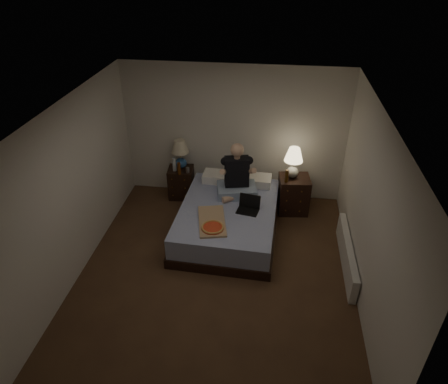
# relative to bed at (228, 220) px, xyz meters

# --- Properties ---
(floor) EXTENTS (4.00, 4.50, 0.00)m
(floor) POSITION_rel_bed_xyz_m (-0.06, -0.98, -0.26)
(floor) COLOR brown
(floor) RESTS_ON ground
(ceiling) EXTENTS (4.00, 4.50, 0.00)m
(ceiling) POSITION_rel_bed_xyz_m (-0.06, -0.98, 2.24)
(ceiling) COLOR white
(ceiling) RESTS_ON ground
(wall_back) EXTENTS (4.00, 0.00, 2.50)m
(wall_back) POSITION_rel_bed_xyz_m (-0.06, 1.27, 0.99)
(wall_back) COLOR silver
(wall_back) RESTS_ON ground
(wall_front) EXTENTS (4.00, 0.00, 2.50)m
(wall_front) POSITION_rel_bed_xyz_m (-0.06, -3.23, 0.99)
(wall_front) COLOR silver
(wall_front) RESTS_ON ground
(wall_left) EXTENTS (0.00, 4.50, 2.50)m
(wall_left) POSITION_rel_bed_xyz_m (-2.06, -0.98, 0.99)
(wall_left) COLOR silver
(wall_left) RESTS_ON ground
(wall_right) EXTENTS (0.00, 4.50, 2.50)m
(wall_right) POSITION_rel_bed_xyz_m (1.94, -0.98, 0.99)
(wall_right) COLOR silver
(wall_right) RESTS_ON ground
(bed) EXTENTS (1.62, 2.12, 0.51)m
(bed) POSITION_rel_bed_xyz_m (0.00, 0.00, 0.00)
(bed) COLOR #5669AD
(bed) RESTS_ON floor
(nightstand_left) EXTENTS (0.49, 0.45, 0.59)m
(nightstand_left) POSITION_rel_bed_xyz_m (-1.02, 1.02, 0.04)
(nightstand_left) COLOR black
(nightstand_left) RESTS_ON floor
(nightstand_right) EXTENTS (0.57, 0.53, 0.68)m
(nightstand_right) POSITION_rel_bed_xyz_m (1.08, 0.80, 0.08)
(nightstand_right) COLOR black
(nightstand_right) RESTS_ON floor
(lamp_left) EXTENTS (0.40, 0.40, 0.56)m
(lamp_left) POSITION_rel_bed_xyz_m (-1.02, 1.07, 0.62)
(lamp_left) COLOR #244D85
(lamp_left) RESTS_ON nightstand_left
(lamp_right) EXTENTS (0.36, 0.36, 0.56)m
(lamp_right) POSITION_rel_bed_xyz_m (1.02, 0.84, 0.70)
(lamp_right) COLOR #979890
(lamp_right) RESTS_ON nightstand_right
(water_bottle) EXTENTS (0.07, 0.07, 0.25)m
(water_bottle) POSITION_rel_bed_xyz_m (-1.11, 0.94, 0.46)
(water_bottle) COLOR silver
(water_bottle) RESTS_ON nightstand_left
(soda_can) EXTENTS (0.07, 0.07, 0.10)m
(soda_can) POSITION_rel_bed_xyz_m (-0.86, 0.90, 0.39)
(soda_can) COLOR #AEAFAA
(soda_can) RESTS_ON nightstand_left
(beer_bottle_left) EXTENTS (0.06, 0.06, 0.23)m
(beer_bottle_left) POSITION_rel_bed_xyz_m (-1.00, 0.82, 0.45)
(beer_bottle_left) COLOR #562B0C
(beer_bottle_left) RESTS_ON nightstand_left
(beer_bottle_right) EXTENTS (0.06, 0.06, 0.23)m
(beer_bottle_right) POSITION_rel_bed_xyz_m (0.92, 0.65, 0.54)
(beer_bottle_right) COLOR #56320C
(beer_bottle_right) RESTS_ON nightstand_right
(person) EXTENTS (0.75, 0.64, 0.93)m
(person) POSITION_rel_bed_xyz_m (0.10, 0.41, 0.72)
(person) COLOR black
(person) RESTS_ON bed
(laptop) EXTENTS (0.39, 0.34, 0.24)m
(laptop) POSITION_rel_bed_xyz_m (0.33, -0.08, 0.38)
(laptop) COLOR black
(laptop) RESTS_ON bed
(pizza_box) EXTENTS (0.55, 0.83, 0.08)m
(pizza_box) POSITION_rel_bed_xyz_m (-0.16, -0.63, 0.30)
(pizza_box) COLOR tan
(pizza_box) RESTS_ON bed
(radiator) EXTENTS (0.10, 1.60, 0.40)m
(radiator) POSITION_rel_bed_xyz_m (1.87, -0.56, -0.06)
(radiator) COLOR silver
(radiator) RESTS_ON floor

